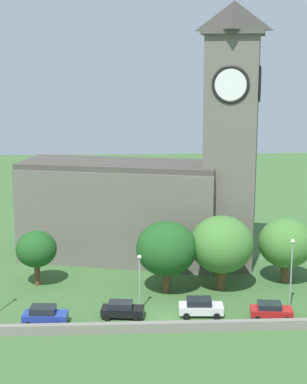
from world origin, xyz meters
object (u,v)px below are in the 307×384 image
(car_black, at_px, (122,309))
(tree_riverside_east, at_px, (36,249))
(car_red, at_px, (271,310))
(church, at_px, (152,189))
(car_white, at_px, (200,307))
(streetlamp_central, at_px, (292,263))
(tree_riverside_west, at_px, (286,243))
(streetlamp_west_mid, at_px, (139,273))
(tree_by_tower, at_px, (166,249))
(car_blue, at_px, (45,315))
(tree_churchyard, at_px, (222,244))

(car_black, distance_m, tree_riverside_east, 14.31)
(car_red, distance_m, tree_riverside_east, 27.32)
(church, bearing_deg, car_white, -77.49)
(car_white, distance_m, tree_riverside_east, 20.60)
(streetlamp_central, bearing_deg, tree_riverside_west, 79.11)
(car_white, xyz_separation_m, streetlamp_west_mid, (-6.17, 1.67, 3.20))
(car_red, relative_size, tree_riverside_west, 0.57)
(streetlamp_central, bearing_deg, tree_by_tower, 156.25)
(car_red, height_order, streetlamp_central, streetlamp_central)
(streetlamp_west_mid, bearing_deg, car_blue, -162.03)
(church, height_order, tree_riverside_east, church)
(tree_churchyard, bearing_deg, tree_by_tower, -174.91)
(tree_riverside_west, distance_m, tree_by_tower, 14.36)
(car_blue, height_order, streetlamp_central, streetlamp_central)
(tree_riverside_west, bearing_deg, streetlamp_central, -100.89)
(car_red, bearing_deg, car_white, 172.05)
(church, xyz_separation_m, car_white, (4.11, -18.51, -8.56))
(car_blue, xyz_separation_m, tree_churchyard, (18.87, 8.69, 4.36))
(tree_churchyard, height_order, tree_riverside_east, tree_churchyard)
(streetlamp_west_mid, bearing_deg, tree_churchyard, 30.88)
(tree_churchyard, xyz_separation_m, tree_by_tower, (-6.27, -0.56, -0.22))
(car_black, xyz_separation_m, car_red, (15.04, -0.91, -0.02))
(car_black, relative_size, streetlamp_west_mid, 0.74)
(tree_riverside_east, bearing_deg, tree_churchyard, -6.51)
(church, relative_size, tree_churchyard, 3.80)
(car_blue, distance_m, tree_churchyard, 21.23)
(church, bearing_deg, tree_churchyard, -56.78)
(church, bearing_deg, streetlamp_central, -51.69)
(car_black, relative_size, car_red, 1.02)
(tree_riverside_east, bearing_deg, car_blue, -78.66)
(car_blue, distance_m, tree_by_tower, 15.56)
(streetlamp_central, relative_size, tree_riverside_west, 0.99)
(car_blue, xyz_separation_m, tree_riverside_east, (-2.23, 11.10, 3.38))
(car_blue, height_order, streetlamp_west_mid, streetlamp_west_mid)
(streetlamp_west_mid, bearing_deg, tree_riverside_west, 23.54)
(car_blue, relative_size, streetlamp_west_mid, 0.73)
(tree_churchyard, relative_size, tree_by_tower, 1.05)
(tree_riverside_east, bearing_deg, tree_by_tower, -11.31)
(church, xyz_separation_m, tree_by_tower, (1.08, -11.78, -4.40))
(car_blue, bearing_deg, car_red, 1.05)
(car_white, xyz_separation_m, streetlamp_central, (9.58, 1.19, 4.10))
(car_blue, relative_size, tree_churchyard, 0.52)
(car_black, bearing_deg, car_red, -3.45)
(streetlamp_west_mid, bearing_deg, tree_riverside_east, 145.48)
(car_red, xyz_separation_m, tree_riverside_west, (4.08, 10.18, 3.98))
(tree_by_tower, bearing_deg, car_black, -126.13)
(car_black, bearing_deg, car_blue, -170.16)
(tree_churchyard, bearing_deg, car_black, -146.74)
(tree_churchyard, bearing_deg, streetlamp_west_mid, -149.12)
(church, xyz_separation_m, tree_churchyard, (7.35, -11.22, -4.18))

